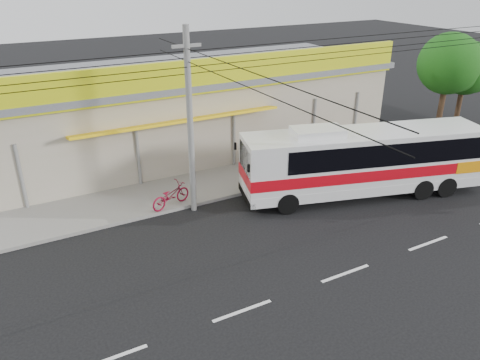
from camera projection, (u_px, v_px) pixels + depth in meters
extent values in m
plane|color=black|center=(303.00, 239.00, 17.91)|extent=(120.00, 120.00, 0.00)
cube|color=gray|center=(231.00, 180.00, 22.68)|extent=(30.00, 3.20, 0.15)
cube|color=#A59E85|center=(185.00, 111.00, 26.31)|extent=(22.00, 8.00, 4.20)
cube|color=#57595E|center=(183.00, 71.00, 25.38)|extent=(22.60, 8.60, 0.30)
cube|color=#CBD412|center=(215.00, 75.00, 21.85)|extent=(22.00, 0.24, 1.60)
cube|color=#A60A09|center=(176.00, 79.00, 20.96)|extent=(9.00, 0.10, 1.20)
cube|color=#1A7715|center=(327.00, 63.00, 24.64)|extent=(2.40, 0.10, 1.10)
cube|color=navy|center=(366.00, 58.00, 25.80)|extent=(2.20, 0.10, 1.10)
cube|color=#A60A09|center=(4.00, 99.00, 17.94)|extent=(3.00, 0.10, 1.10)
cube|color=yellow|center=(179.00, 121.00, 21.64)|extent=(10.00, 1.20, 0.37)
cube|color=silver|center=(363.00, 160.00, 20.73)|extent=(11.00, 5.12, 2.61)
cube|color=red|center=(362.00, 166.00, 20.86)|extent=(11.05, 5.17, 0.49)
cube|color=orange|center=(455.00, 158.00, 21.78)|extent=(2.02, 2.62, 0.54)
cube|color=black|center=(378.00, 146.00, 20.61)|extent=(9.28, 4.67, 0.99)
cube|color=black|center=(246.00, 161.00, 19.51)|extent=(0.68, 1.94, 1.35)
cube|color=silver|center=(318.00, 132.00, 19.68)|extent=(2.42, 1.80, 0.32)
cylinder|color=black|center=(288.00, 203.00, 19.60)|extent=(0.98, 0.53, 0.94)
cylinder|color=black|center=(274.00, 183.00, 21.41)|extent=(0.98, 0.53, 0.94)
cylinder|color=black|center=(446.00, 187.00, 21.07)|extent=(0.98, 0.53, 0.94)
cylinder|color=black|center=(421.00, 169.00, 22.87)|extent=(0.98, 0.53, 0.94)
imported|color=maroon|center=(171.00, 195.00, 19.86)|extent=(2.06, 1.27, 1.02)
cylinder|color=slate|center=(190.00, 125.00, 18.51)|extent=(0.25, 0.25, 7.61)
cube|color=slate|center=(187.00, 46.00, 17.25)|extent=(1.14, 0.11, 0.11)
cylinder|color=#321E14|center=(459.00, 106.00, 29.86)|extent=(0.31, 0.31, 2.77)
sphere|color=#134B10|center=(466.00, 68.00, 28.85)|extent=(3.29, 3.29, 3.29)
sphere|color=#134B10|center=(474.00, 76.00, 29.08)|extent=(2.08, 2.08, 2.08)
cylinder|color=#321E14|center=(441.00, 107.00, 29.02)|extent=(0.35, 0.35, 3.08)
sphere|color=#134B10|center=(449.00, 64.00, 27.90)|extent=(3.66, 3.66, 3.66)
sphere|color=#134B10|center=(458.00, 73.00, 28.16)|extent=(2.31, 2.31, 2.31)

